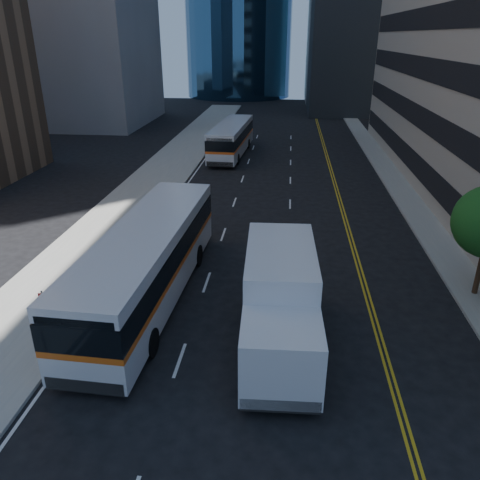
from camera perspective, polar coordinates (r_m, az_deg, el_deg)
The scene contains 6 objects.
ground at distance 16.11m, azimuth 3.94°, elevation -19.55°, with size 160.00×160.00×0.00m, color black.
sidewalk_west at distance 39.80m, azimuth -10.00°, elevation 7.33°, with size 5.00×90.00×0.15m, color gray.
sidewalk_east at distance 39.36m, azimuth 18.70°, elevation 6.25°, with size 2.00×90.00×0.15m, color gray.
bus_front at distance 21.06m, azimuth -11.14°, elevation -2.51°, with size 3.51×13.54×3.46m.
bus_rear at distance 47.48m, azimuth -1.04°, elevation 12.31°, with size 3.32×12.13×3.09m.
box_truck at distance 17.59m, azimuth 4.92°, elevation -7.60°, with size 2.91×7.69×3.64m.
Camera 1 is at (0.15, -11.76, 11.01)m, focal length 35.00 mm.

